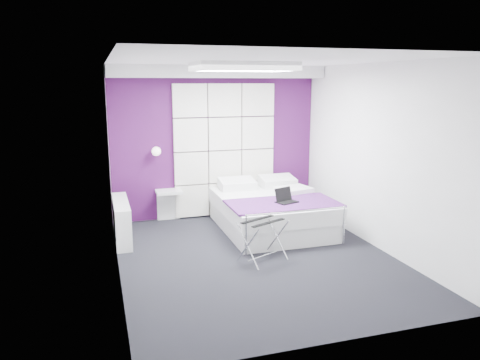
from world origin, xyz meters
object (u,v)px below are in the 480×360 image
object	(u,v)px
nightstand	(169,192)
radiator	(122,221)
laptop	(286,199)
luggage_rack	(263,241)
wall_lamp	(156,151)
bed	(271,211)

from	to	relation	value
nightstand	radiator	bearing A→B (deg)	-138.97
radiator	laptop	distance (m)	2.49
luggage_rack	laptop	bearing A→B (deg)	25.71
nightstand	laptop	size ratio (longest dim) A/B	1.41
wall_lamp	radiator	bearing A→B (deg)	-130.10
laptop	radiator	bearing A→B (deg)	145.09
wall_lamp	laptop	world-z (taller)	wall_lamp
radiator	nightstand	xyz separation A→B (m)	(0.83, 0.72, 0.23)
bed	laptop	distance (m)	0.58
laptop	nightstand	bearing A→B (deg)	118.98
laptop	bed	bearing A→B (deg)	76.02
nightstand	luggage_rack	world-z (taller)	luggage_rack
wall_lamp	nightstand	size ratio (longest dim) A/B	0.35
radiator	luggage_rack	bearing A→B (deg)	-39.01
luggage_rack	laptop	distance (m)	1.06
radiator	luggage_rack	xyz separation A→B (m)	(1.74, -1.41, -0.02)
wall_lamp	bed	world-z (taller)	wall_lamp
wall_lamp	luggage_rack	size ratio (longest dim) A/B	0.27
nightstand	luggage_rack	size ratio (longest dim) A/B	0.76
radiator	wall_lamp	bearing A→B (deg)	49.90
radiator	luggage_rack	size ratio (longest dim) A/B	2.13
nightstand	laptop	distance (m)	2.07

